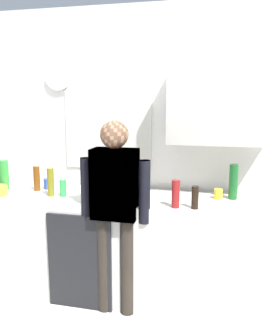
{
  "coord_description": "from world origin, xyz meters",
  "views": [
    {
      "loc": [
        0.82,
        -2.65,
        1.77
      ],
      "look_at": [
        0.1,
        0.25,
        1.19
      ],
      "focal_mm": 38.65,
      "sensor_mm": 36.0,
      "label": 1
    }
  ],
  "objects_px": {
    "bottle_red_vinegar": "(176,194)",
    "bottle_olive_oil": "(51,182)",
    "dish_soap": "(63,188)",
    "person_at_sink": "(115,203)",
    "person_guest": "(115,203)",
    "coffee_maker": "(117,178)",
    "bottle_green_wine": "(233,182)",
    "bottle_amber_beer": "(37,178)",
    "bottle_clear_soda": "(4,175)",
    "bottle_dark_sauce": "(195,197)",
    "cup_yellow_cup": "(218,194)",
    "cup_blue_mug": "(48,184)"
  },
  "relations": [
    {
      "from": "bottle_red_vinegar",
      "to": "bottle_olive_oil",
      "type": "bearing_deg",
      "value": 175.93
    },
    {
      "from": "dish_soap",
      "to": "person_at_sink",
      "type": "bearing_deg",
      "value": -18.4
    },
    {
      "from": "bottle_red_vinegar",
      "to": "person_guest",
      "type": "bearing_deg",
      "value": -169.68
    },
    {
      "from": "coffee_maker",
      "to": "bottle_olive_oil",
      "type": "height_order",
      "value": "coffee_maker"
    },
    {
      "from": "coffee_maker",
      "to": "bottle_green_wine",
      "type": "height_order",
      "value": "coffee_maker"
    },
    {
      "from": "bottle_olive_oil",
      "to": "coffee_maker",
      "type": "bearing_deg",
      "value": 21.49
    },
    {
      "from": "bottle_red_vinegar",
      "to": "person_at_sink",
      "type": "bearing_deg",
      "value": -169.68
    },
    {
      "from": "bottle_amber_beer",
      "to": "person_at_sink",
      "type": "distance_m",
      "value": 0.91
    },
    {
      "from": "bottle_clear_soda",
      "to": "bottle_dark_sauce",
      "type": "relative_size",
      "value": 1.56
    },
    {
      "from": "bottle_red_vinegar",
      "to": "person_at_sink",
      "type": "xyz_separation_m",
      "value": [
        -0.47,
        -0.09,
        -0.08
      ]
    },
    {
      "from": "bottle_olive_oil",
      "to": "cup_yellow_cup",
      "type": "height_order",
      "value": "bottle_olive_oil"
    },
    {
      "from": "coffee_maker",
      "to": "bottle_clear_soda",
      "type": "relative_size",
      "value": 1.18
    },
    {
      "from": "coffee_maker",
      "to": "cup_yellow_cup",
      "type": "bearing_deg",
      "value": 2.85
    },
    {
      "from": "coffee_maker",
      "to": "person_guest",
      "type": "distance_m",
      "value": 0.41
    },
    {
      "from": "bottle_clear_soda",
      "to": "bottle_olive_oil",
      "type": "xyz_separation_m",
      "value": [
        0.53,
        -0.11,
        -0.02
      ]
    },
    {
      "from": "bottle_amber_beer",
      "to": "cup_blue_mug",
      "type": "xyz_separation_m",
      "value": [
        0.07,
        0.08,
        -0.06
      ]
    },
    {
      "from": "bottle_clear_soda",
      "to": "bottle_green_wine",
      "type": "distance_m",
      "value": 2.09
    },
    {
      "from": "dish_soap",
      "to": "bottle_red_vinegar",
      "type": "bearing_deg",
      "value": -5.11
    },
    {
      "from": "bottle_green_wine",
      "to": "bottle_dark_sauce",
      "type": "height_order",
      "value": "bottle_green_wine"
    },
    {
      "from": "cup_blue_mug",
      "to": "cup_yellow_cup",
      "type": "relative_size",
      "value": 1.18
    },
    {
      "from": "bottle_red_vinegar",
      "to": "dish_soap",
      "type": "distance_m",
      "value": 1.0
    },
    {
      "from": "bottle_amber_beer",
      "to": "dish_soap",
      "type": "bearing_deg",
      "value": -22.23
    },
    {
      "from": "bottle_green_wine",
      "to": "dish_soap",
      "type": "relative_size",
      "value": 1.67
    },
    {
      "from": "bottle_clear_soda",
      "to": "bottle_red_vinegar",
      "type": "distance_m",
      "value": 1.65
    },
    {
      "from": "bottle_red_vinegar",
      "to": "coffee_maker",
      "type": "bearing_deg",
      "value": 152.9
    },
    {
      "from": "dish_soap",
      "to": "person_guest",
      "type": "relative_size",
      "value": 0.11
    },
    {
      "from": "bottle_red_vinegar",
      "to": "cup_blue_mug",
      "type": "xyz_separation_m",
      "value": [
        -1.25,
        0.3,
        -0.06
      ]
    },
    {
      "from": "cup_blue_mug",
      "to": "cup_yellow_cup",
      "type": "xyz_separation_m",
      "value": [
        1.57,
        0.03,
        -0.01
      ]
    },
    {
      "from": "coffee_maker",
      "to": "person_at_sink",
      "type": "xyz_separation_m",
      "value": [
        0.1,
        -0.38,
        -0.12
      ]
    },
    {
      "from": "bottle_clear_soda",
      "to": "bottle_green_wine",
      "type": "bearing_deg",
      "value": 4.78
    },
    {
      "from": "cup_blue_mug",
      "to": "person_guest",
      "type": "relative_size",
      "value": 0.06
    },
    {
      "from": "bottle_red_vinegar",
      "to": "bottle_clear_soda",
      "type": "bearing_deg",
      "value": 173.5
    },
    {
      "from": "person_at_sink",
      "to": "bottle_red_vinegar",
      "type": "bearing_deg",
      "value": 24.56
    },
    {
      "from": "bottle_red_vinegar",
      "to": "bottle_dark_sauce",
      "type": "distance_m",
      "value": 0.15
    },
    {
      "from": "bottle_red_vinegar",
      "to": "bottle_dark_sauce",
      "type": "bearing_deg",
      "value": 2.26
    },
    {
      "from": "dish_soap",
      "to": "bottle_olive_oil",
      "type": "bearing_deg",
      "value": -174.67
    },
    {
      "from": "person_guest",
      "to": "coffee_maker",
      "type": "bearing_deg",
      "value": -67.5
    },
    {
      "from": "bottle_dark_sauce",
      "to": "cup_yellow_cup",
      "type": "bearing_deg",
      "value": 62.34
    },
    {
      "from": "coffee_maker",
      "to": "dish_soap",
      "type": "bearing_deg",
      "value": -154.75
    },
    {
      "from": "coffee_maker",
      "to": "cup_yellow_cup",
      "type": "distance_m",
      "value": 0.9
    },
    {
      "from": "coffee_maker",
      "to": "cup_blue_mug",
      "type": "bearing_deg",
      "value": 179.05
    },
    {
      "from": "cup_blue_mug",
      "to": "person_guest",
      "type": "height_order",
      "value": "person_guest"
    },
    {
      "from": "coffee_maker",
      "to": "person_guest",
      "type": "bearing_deg",
      "value": -75.46
    },
    {
      "from": "dish_soap",
      "to": "bottle_green_wine",
      "type": "bearing_deg",
      "value": 10.7
    },
    {
      "from": "cup_yellow_cup",
      "to": "coffee_maker",
      "type": "bearing_deg",
      "value": -177.15
    },
    {
      "from": "bottle_red_vinegar",
      "to": "cup_blue_mug",
      "type": "relative_size",
      "value": 2.2
    },
    {
      "from": "bottle_dark_sauce",
      "to": "person_guest",
      "type": "bearing_deg",
      "value": -171.6
    },
    {
      "from": "bottle_red_vinegar",
      "to": "bottle_dark_sauce",
      "type": "height_order",
      "value": "bottle_red_vinegar"
    },
    {
      "from": "bottle_green_wine",
      "to": "bottle_olive_oil",
      "type": "bearing_deg",
      "value": -169.68
    },
    {
      "from": "bottle_amber_beer",
      "to": "cup_blue_mug",
      "type": "bearing_deg",
      "value": 47.6
    }
  ]
}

